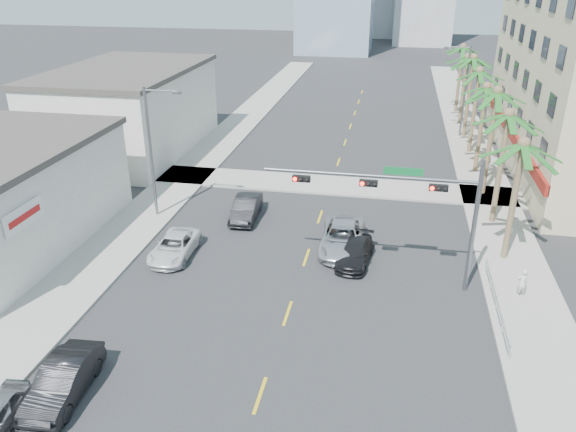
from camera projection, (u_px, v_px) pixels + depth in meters
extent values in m
plane|color=#262628|center=(271.00, 364.00, 24.78)|extent=(260.00, 260.00, 0.00)
cube|color=gray|center=(492.00, 206.00, 40.59)|extent=(4.00, 120.00, 0.15)
cube|color=gray|center=(178.00, 184.00, 44.69)|extent=(4.00, 120.00, 0.15)
cube|color=gray|center=(330.00, 185.00, 44.43)|extent=(80.00, 4.00, 0.15)
cube|color=maroon|center=(510.00, 131.00, 47.91)|extent=(0.30, 28.00, 0.80)
cube|color=beige|center=(129.00, 112.00, 51.67)|extent=(11.00, 18.00, 7.20)
cylinder|color=slate|center=(473.00, 230.00, 28.91)|extent=(0.24, 0.24, 7.20)
cylinder|color=slate|center=(369.00, 176.00, 28.78)|extent=(11.00, 0.16, 0.16)
cube|color=#0C662D|center=(403.00, 171.00, 28.34)|extent=(2.00, 0.05, 0.40)
cube|color=black|center=(439.00, 188.00, 28.19)|extent=(0.95, 0.28, 0.32)
sphere|color=#FF0C05|center=(432.00, 188.00, 28.10)|extent=(0.22, 0.22, 0.22)
cube|color=black|center=(369.00, 183.00, 28.79)|extent=(0.95, 0.28, 0.32)
sphere|color=#FF0C05|center=(362.00, 184.00, 28.70)|extent=(0.22, 0.22, 0.22)
cube|color=black|center=(301.00, 179.00, 29.39)|extent=(0.95, 0.28, 0.32)
sphere|color=#FF0C05|center=(295.00, 179.00, 29.30)|extent=(0.22, 0.22, 0.22)
cylinder|color=brown|center=(513.00, 204.00, 32.04)|extent=(0.36, 0.36, 7.20)
cylinder|color=brown|center=(500.00, 171.00, 36.62)|extent=(0.36, 0.36, 7.56)
cylinder|color=brown|center=(490.00, 145.00, 41.19)|extent=(0.36, 0.36, 7.92)
cylinder|color=brown|center=(480.00, 130.00, 45.99)|extent=(0.36, 0.36, 7.20)
cylinder|color=brown|center=(474.00, 113.00, 50.57)|extent=(0.36, 0.36, 7.56)
cylinder|color=brown|center=(468.00, 98.00, 55.15)|extent=(0.36, 0.36, 7.92)
cylinder|color=brown|center=(463.00, 91.00, 59.95)|extent=(0.36, 0.36, 7.20)
cylinder|color=brown|center=(459.00, 80.00, 64.52)|extent=(0.36, 0.36, 7.56)
cylinder|color=slate|center=(151.00, 155.00, 37.36)|extent=(0.20, 0.20, 9.00)
cylinder|color=slate|center=(160.00, 91.00, 35.40)|extent=(2.20, 0.12, 0.12)
cube|color=slate|center=(177.00, 93.00, 35.25)|extent=(0.50, 0.25, 0.18)
cylinder|color=slate|center=(465.00, 93.00, 54.99)|extent=(0.20, 0.20, 9.00)
cylinder|color=slate|center=(459.00, 47.00, 53.40)|extent=(2.20, 0.12, 0.12)
cube|color=slate|center=(447.00, 48.00, 53.63)|extent=(0.50, 0.25, 0.18)
cylinder|color=silver|center=(496.00, 304.00, 28.16)|extent=(0.08, 8.00, 0.08)
cylinder|color=silver|center=(497.00, 298.00, 28.01)|extent=(0.08, 8.00, 0.08)
cylinder|color=silver|center=(509.00, 354.00, 24.60)|extent=(0.08, 0.08, 1.00)
cylinder|color=silver|center=(502.00, 328.00, 26.39)|extent=(0.08, 0.08, 1.00)
cylinder|color=silver|center=(496.00, 305.00, 28.18)|extent=(0.08, 0.08, 1.00)
cylinder|color=silver|center=(491.00, 284.00, 29.97)|extent=(0.08, 0.08, 1.00)
cylinder|color=silver|center=(486.00, 266.00, 31.76)|extent=(0.08, 0.08, 1.00)
imported|color=black|center=(63.00, 381.00, 22.66)|extent=(1.98, 4.78, 1.54)
imported|color=silver|center=(175.00, 247.00, 33.60)|extent=(2.20, 4.68, 1.29)
imported|color=black|center=(246.00, 208.00, 38.61)|extent=(1.80, 4.60, 1.49)
imported|color=silver|center=(342.00, 238.00, 34.36)|extent=(2.76, 5.73, 1.57)
imported|color=black|center=(355.00, 253.00, 32.95)|extent=(2.24, 4.47, 1.25)
imported|color=silver|center=(522.00, 283.00, 29.23)|extent=(0.66, 0.51, 1.59)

